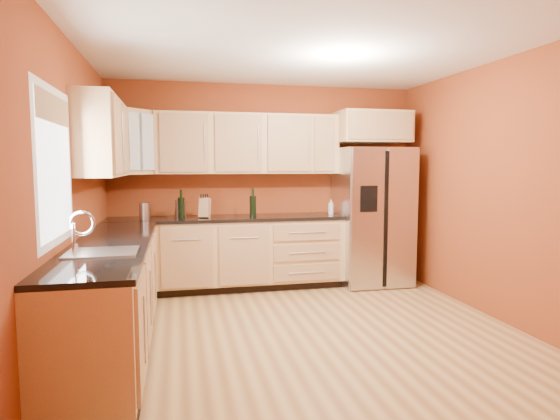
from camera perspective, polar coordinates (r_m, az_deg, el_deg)
name	(u,v)px	position (r m, az deg, el deg)	size (l,w,h in m)	color
floor	(306,333)	(4.51, 3.15, -14.73)	(4.00, 4.00, 0.00)	olive
ceiling	(307,46)	(4.36, 3.34, 19.32)	(4.00, 4.00, 0.00)	silver
wall_back	(266,185)	(6.19, -1.77, 3.10)	(4.00, 0.04, 2.60)	maroon
wall_front	(417,218)	(2.38, 16.34, -0.96)	(4.00, 0.04, 2.60)	maroon
wall_left	(70,197)	(4.17, -24.26, 1.46)	(0.04, 4.00, 2.60)	maroon
wall_right	(500,191)	(5.15, 25.21, 2.10)	(0.04, 4.00, 2.60)	maroon
base_cabinets_back	(227,255)	(5.91, -6.47, -5.44)	(2.90, 0.60, 0.88)	tan
base_cabinets_left	(112,298)	(4.26, -19.79, -10.05)	(0.60, 2.80, 0.88)	tan
countertop_back	(227,218)	(5.83, -6.51, -1.02)	(2.90, 0.62, 0.04)	black
countertop_left	(111,244)	(4.16, -19.86, -3.93)	(0.62, 2.80, 0.04)	black
upper_cabinets_back	(248,144)	(5.98, -3.87, 8.04)	(2.30, 0.33, 0.75)	tan
upper_cabinets_left	(102,137)	(4.86, -20.83, 8.29)	(0.33, 1.35, 0.75)	tan
corner_upper_cabinet	(130,142)	(5.77, -17.82, 7.89)	(0.62, 0.33, 0.75)	tan
over_fridge_cabinet	(371,127)	(6.31, 11.06, 9.87)	(0.92, 0.60, 0.40)	tan
refrigerator	(372,216)	(6.26, 11.14, -0.74)	(0.90, 0.75, 1.78)	#BABABF
window	(55,166)	(3.67, -25.71, 4.82)	(0.03, 0.90, 1.00)	white
sink_faucet	(101,232)	(3.65, -20.95, -2.56)	(0.50, 0.42, 0.30)	silver
canister_left	(181,209)	(5.82, -12.03, 0.14)	(0.13, 0.13, 0.21)	#BABABF
canister_right	(144,211)	(5.73, -16.19, -0.13)	(0.12, 0.12, 0.20)	#BABABF
wine_bottle_a	(181,204)	(5.73, -11.96, 0.73)	(0.08, 0.08, 0.35)	black
wine_bottle_b	(253,202)	(5.78, -3.33, 0.94)	(0.08, 0.08, 0.36)	black
knife_block	(205,208)	(5.77, -9.16, 0.26)	(0.12, 0.11, 0.24)	#A57B50
soap_dispenser	(331,207)	(6.10, 6.22, 0.36)	(0.06, 0.06, 0.19)	silver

